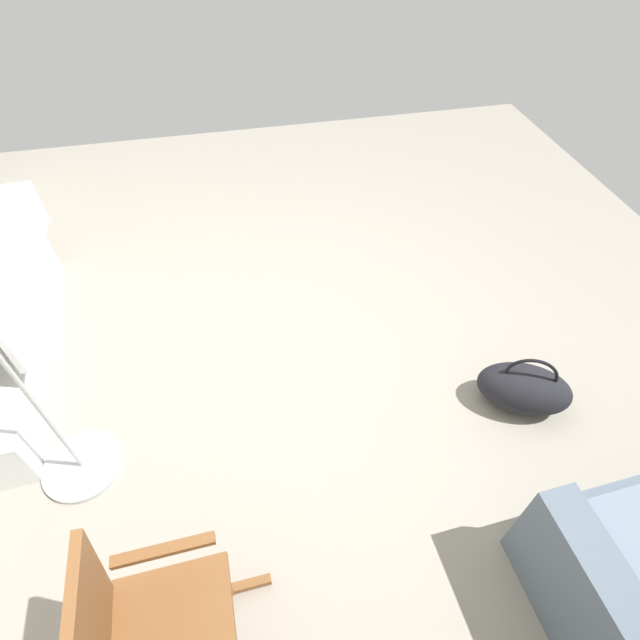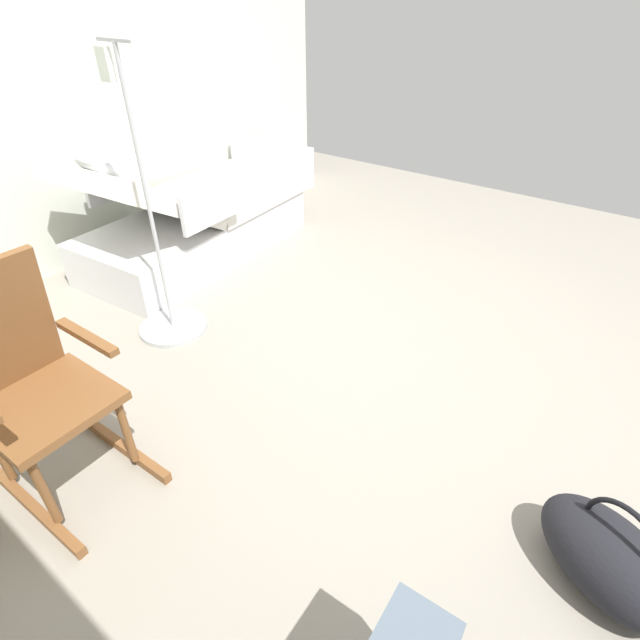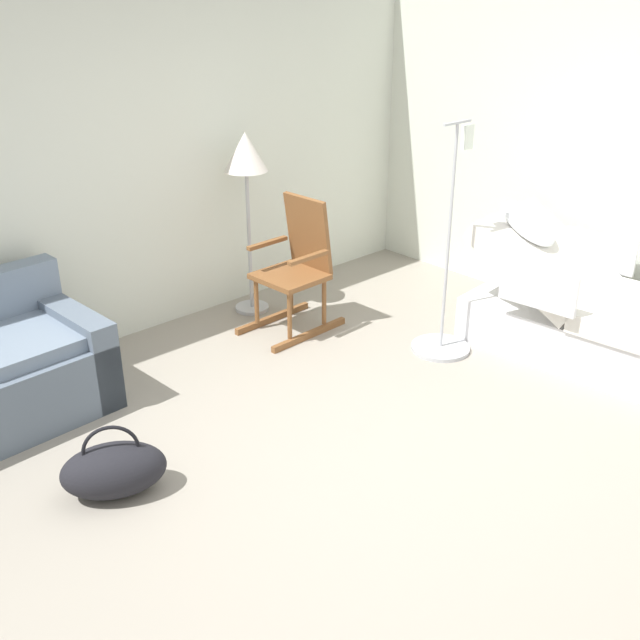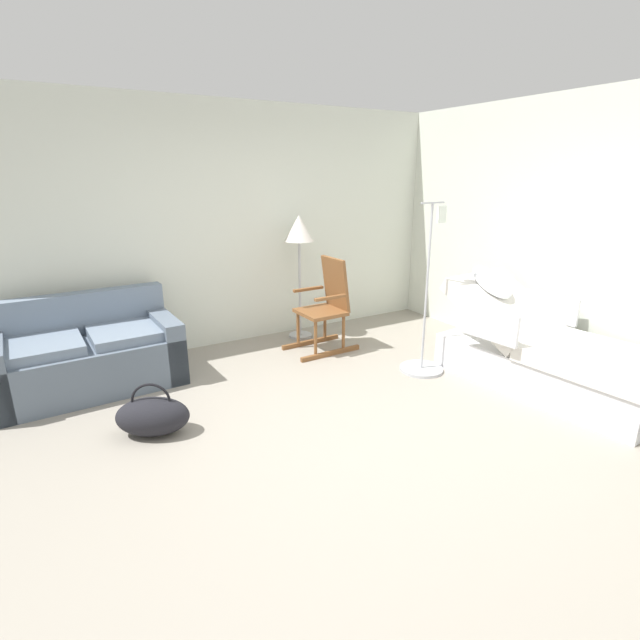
# 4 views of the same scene
# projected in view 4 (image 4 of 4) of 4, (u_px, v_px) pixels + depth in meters

# --- Properties ---
(ground_plane) EXTENTS (6.78, 6.78, 0.00)m
(ground_plane) POSITION_uv_depth(u_px,v_px,m) (347.00, 433.00, 3.68)
(ground_plane) COLOR gray
(back_wall) EXTENTS (5.62, 0.10, 2.70)m
(back_wall) POSITION_uv_depth(u_px,v_px,m) (227.00, 227.00, 5.34)
(back_wall) COLOR silver
(back_wall) RESTS_ON ground
(side_wall) EXTENTS (0.10, 5.12, 2.70)m
(side_wall) POSITION_uv_depth(u_px,v_px,m) (584.00, 236.00, 4.60)
(side_wall) COLOR silver
(side_wall) RESTS_ON ground
(hospital_bed) EXTENTS (1.14, 2.13, 1.07)m
(hospital_bed) POSITION_uv_depth(u_px,v_px,m) (548.00, 357.00, 4.37)
(hospital_bed) COLOR silver
(hospital_bed) RESTS_ON ground
(couch) EXTENTS (1.64, 0.92, 0.85)m
(couch) POSITION_uv_depth(u_px,v_px,m) (88.00, 356.00, 4.39)
(couch) COLOR slate
(couch) RESTS_ON ground
(rocking_chair) EXTENTS (0.77, 0.52, 1.05)m
(rocking_chair) POSITION_uv_depth(u_px,v_px,m) (326.00, 306.00, 5.30)
(rocking_chair) COLOR brown
(rocking_chair) RESTS_ON ground
(floor_lamp) EXTENTS (0.34, 0.34, 1.48)m
(floor_lamp) POSITION_uv_depth(u_px,v_px,m) (299.00, 237.00, 5.47)
(floor_lamp) COLOR #B2B5BA
(floor_lamp) RESTS_ON ground
(duffel_bag) EXTENTS (0.64, 0.54, 0.43)m
(duffel_bag) POSITION_uv_depth(u_px,v_px,m) (153.00, 416.00, 3.62)
(duffel_bag) COLOR black
(duffel_bag) RESTS_ON ground
(iv_pole) EXTENTS (0.44, 0.44, 1.69)m
(iv_pole) POSITION_uv_depth(u_px,v_px,m) (423.00, 347.00, 4.77)
(iv_pole) COLOR #B2B5BA
(iv_pole) RESTS_ON ground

